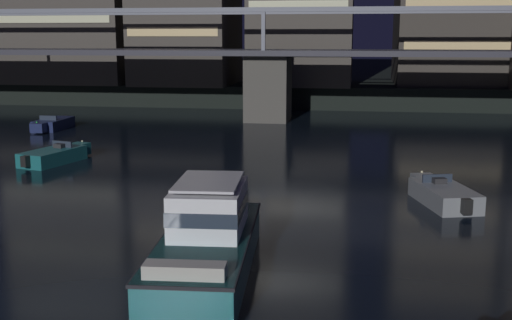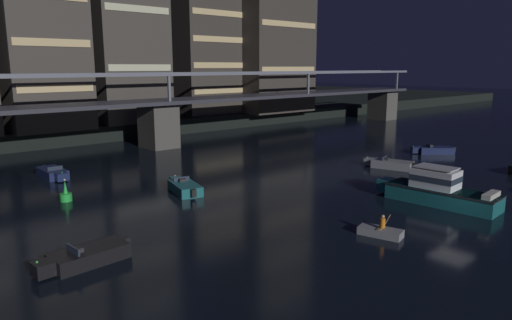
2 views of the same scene
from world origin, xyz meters
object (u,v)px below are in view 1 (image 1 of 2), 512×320
Objects in this scene: river_bridge at (268,66)px; speedboat_near_center at (52,124)px; cabin_cruiser_near_left at (208,237)px; speedboat_near_right at (442,194)px; speedboat_mid_right at (55,155)px.

speedboat_near_center is (-15.81, -8.11, -4.19)m from river_bridge.
river_bridge is 18.26m from speedboat_near_center.
cabin_cruiser_near_left reaches higher than speedboat_near_right.
speedboat_mid_right is at bearing 164.01° from speedboat_near_right.
speedboat_near_right is at bearing -66.91° from river_bridge.
river_bridge is 23.01m from speedboat_mid_right.
river_bridge is 20.09× the size of speedboat_mid_right.
cabin_cruiser_near_left is 1.79× the size of speedboat_near_right.
river_bridge is 20.10× the size of speedboat_near_center.
speedboat_near_right is (11.30, -26.50, -4.19)m from river_bridge.
speedboat_near_center is at bearing 116.99° from speedboat_mid_right.
cabin_cruiser_near_left is at bearing -85.07° from river_bridge.
cabin_cruiser_near_left is 1.78× the size of speedboat_near_center.
speedboat_near_right and speedboat_mid_right have the same top height.
river_bridge reaches higher than cabin_cruiser_near_left.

